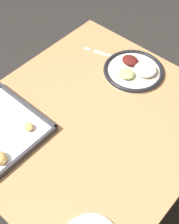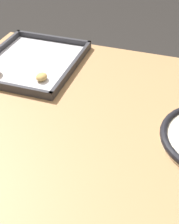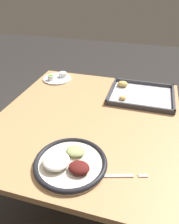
{
  "view_description": "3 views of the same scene",
  "coord_description": "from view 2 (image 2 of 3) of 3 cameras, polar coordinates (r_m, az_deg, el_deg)",
  "views": [
    {
      "loc": [
        -0.52,
        0.6,
        1.74
      ],
      "look_at": [
        0.01,
        0.0,
        0.74
      ],
      "focal_mm": 50.0,
      "sensor_mm": 36.0,
      "label": 1
    },
    {
      "loc": [
        -0.63,
        -0.21,
        1.27
      ],
      "look_at": [
        0.01,
        0.0,
        0.74
      ],
      "focal_mm": 50.0,
      "sensor_mm": 36.0,
      "label": 2
    },
    {
      "loc": [
        0.26,
        -0.89,
        1.34
      ],
      "look_at": [
        0.01,
        0.0,
        0.74
      ],
      "focal_mm": 35.0,
      "sensor_mm": 36.0,
      "label": 3
    }
  ],
  "objects": [
    {
      "name": "dining_table",
      "position": [
        0.94,
        -0.18,
        -6.84
      ],
      "size": [
        0.91,
        1.02,
        0.71
      ],
      "color": "#AD7F51",
      "rests_on": "ground_plane"
    },
    {
      "name": "baking_tray",
      "position": [
        1.14,
        -11.05,
        8.75
      ],
      "size": [
        0.37,
        0.32,
        0.04
      ],
      "color": "#333338",
      "rests_on": "dining_table"
    }
  ]
}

